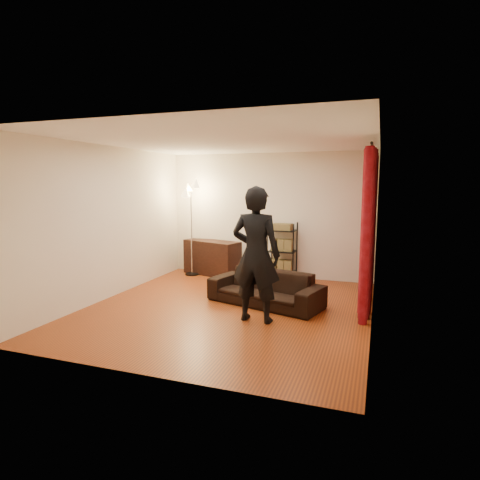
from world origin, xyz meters
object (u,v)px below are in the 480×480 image
at_px(person, 256,255).
at_px(media_cabinet, 212,258).
at_px(sofa, 265,288).
at_px(storage_boxes, 244,270).
at_px(wire_shelf, 282,251).
at_px(floor_lamp, 191,229).

xyz_separation_m(person, media_cabinet, (-1.85, 2.67, -0.62)).
height_order(sofa, media_cabinet, media_cabinet).
bearing_deg(storage_boxes, media_cabinet, -174.19).
xyz_separation_m(wire_shelf, floor_lamp, (-2.02, -0.24, 0.42)).
relative_size(person, media_cabinet, 1.52).
bearing_deg(floor_lamp, media_cabinet, 25.34).
distance_m(storage_boxes, wire_shelf, 1.00).
relative_size(wire_shelf, floor_lamp, 0.59).
distance_m(person, wire_shelf, 2.76).
distance_m(sofa, person, 1.11).
bearing_deg(media_cabinet, sofa, -28.30).
bearing_deg(person, media_cabinet, -53.36).
xyz_separation_m(media_cabinet, floor_lamp, (-0.41, -0.19, 0.65)).
bearing_deg(wire_shelf, floor_lamp, -153.13).
xyz_separation_m(person, wire_shelf, (-0.24, 2.72, -0.39)).
bearing_deg(person, sofa, -82.10).
relative_size(sofa, wire_shelf, 1.59).
height_order(person, storage_boxes, person).
bearing_deg(media_cabinet, person, -37.53).
xyz_separation_m(person, storage_boxes, (-1.12, 2.74, -0.87)).
relative_size(media_cabinet, wire_shelf, 1.07).
relative_size(media_cabinet, storage_boxes, 4.04).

